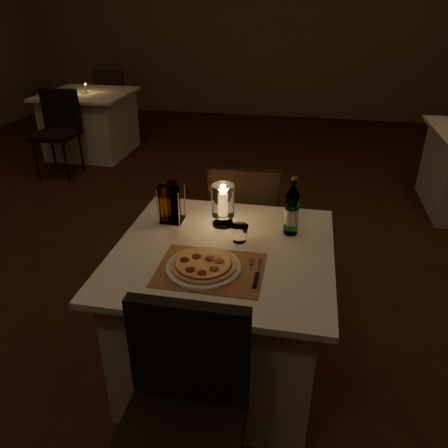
% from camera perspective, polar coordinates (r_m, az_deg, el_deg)
% --- Properties ---
extents(floor, '(8.00, 10.00, 0.02)m').
position_cam_1_polar(floor, '(2.89, -1.83, -10.45)').
color(floor, '#452016').
rests_on(floor, ground).
extents(wall_back, '(8.00, 0.02, 3.00)m').
position_cam_1_polar(wall_back, '(7.24, 7.54, 25.45)').
color(wall_back, '#886D4F').
rests_on(wall_back, ground).
extents(main_table, '(1.00, 1.00, 0.74)m').
position_cam_1_polar(main_table, '(2.22, -0.10, -11.41)').
color(main_table, white).
rests_on(main_table, ground).
extents(chair_near, '(0.42, 0.42, 0.90)m').
position_cam_1_polar(chair_near, '(1.60, -5.39, -22.47)').
color(chair_near, black).
rests_on(chair_near, ground).
extents(chair_far, '(0.42, 0.42, 0.90)m').
position_cam_1_polar(chair_far, '(2.72, 2.77, 0.92)').
color(chair_far, black).
rests_on(chair_far, ground).
extents(placemat, '(0.45, 0.34, 0.00)m').
position_cam_1_polar(placemat, '(1.86, -1.78, -5.99)').
color(placemat, '#A7663A').
rests_on(placemat, main_table).
extents(plate, '(0.32, 0.32, 0.01)m').
position_cam_1_polar(plate, '(1.86, -2.69, -5.66)').
color(plate, white).
rests_on(plate, placemat).
extents(pizza, '(0.28, 0.28, 0.02)m').
position_cam_1_polar(pizza, '(1.85, -2.71, -5.25)').
color(pizza, '#D8B77F').
rests_on(pizza, plate).
extents(fork, '(0.02, 0.18, 0.00)m').
position_cam_1_polar(fork, '(1.86, 3.43, -5.85)').
color(fork, silver).
rests_on(fork, placemat).
extents(knife, '(0.02, 0.22, 0.01)m').
position_cam_1_polar(knife, '(1.81, 4.27, -6.93)').
color(knife, black).
rests_on(knife, placemat).
extents(tumbler, '(0.08, 0.08, 0.08)m').
position_cam_1_polar(tumbler, '(2.05, 2.05, -1.24)').
color(tumbler, white).
rests_on(tumbler, main_table).
extents(water_bottle, '(0.07, 0.07, 0.30)m').
position_cam_1_polar(water_bottle, '(2.11, 8.85, 1.66)').
color(water_bottle, '#5BA96E').
rests_on(water_bottle, main_table).
extents(hurricane_candle, '(0.11, 0.11, 0.22)m').
position_cam_1_polar(hurricane_candle, '(2.16, -0.13, 2.90)').
color(hurricane_candle, white).
rests_on(hurricane_candle, main_table).
extents(cruet_caddy, '(0.12, 0.12, 0.21)m').
position_cam_1_polar(cruet_caddy, '(2.22, -6.96, 2.55)').
color(cruet_caddy, white).
rests_on(cruet_caddy, main_table).
extents(neighbor_table_left, '(1.00, 1.00, 0.74)m').
position_cam_1_polar(neighbor_table_left, '(5.72, -16.98, 12.47)').
color(neighbor_table_left, white).
rests_on(neighbor_table_left, ground).
extents(neighbor_chair_la, '(0.42, 0.42, 0.90)m').
position_cam_1_polar(neighbor_chair_la, '(5.07, -20.84, 12.07)').
color(neighbor_chair_la, black).
rests_on(neighbor_chair_la, ground).
extents(neighbor_chair_lb, '(0.42, 0.42, 0.90)m').
position_cam_1_polar(neighbor_chair_lb, '(6.30, -14.27, 15.81)').
color(neighbor_chair_lb, black).
rests_on(neighbor_chair_lb, ground).
extents(neighbor_candle_left, '(0.03, 0.03, 0.11)m').
position_cam_1_polar(neighbor_candle_left, '(5.63, -17.58, 16.52)').
color(neighbor_candle_left, white).
rests_on(neighbor_candle_left, neighbor_table_left).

